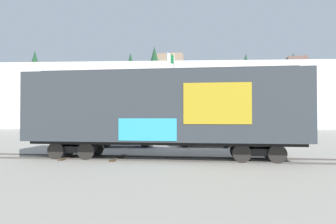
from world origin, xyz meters
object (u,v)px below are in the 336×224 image
Objects in this scene: flagpole at (173,85)px; parked_car_white at (205,136)px; freight_car at (163,108)px; parked_car_blue at (125,136)px.

flagpole reaches higher than parked_car_white.
freight_car is 1.82× the size of flagpole.
flagpole is at bearing 89.07° from freight_car.
flagpole is 1.77× the size of parked_car_white.
flagpole reaches higher than parked_car_blue.
freight_car is 7.58m from parked_car_white.
parked_car_white is (2.76, 6.78, -1.94)m from freight_car.
flagpole is (0.17, 10.22, 2.43)m from freight_car.
freight_car is 7.46m from parked_car_blue.
parked_car_blue is (-3.35, 6.38, -1.94)m from freight_car.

